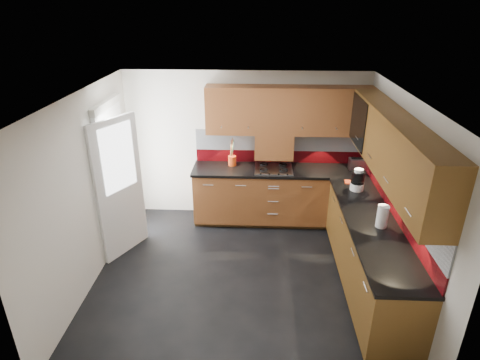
# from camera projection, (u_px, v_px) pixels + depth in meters

# --- Properties ---
(room) EXTENTS (4.00, 3.80, 2.64)m
(room) POSITION_uv_depth(u_px,v_px,m) (240.00, 173.00, 4.71)
(room) COLOR black
(base_cabinets) EXTENTS (2.70, 3.20, 0.95)m
(base_cabinets) POSITION_uv_depth(u_px,v_px,m) (317.00, 223.00, 5.75)
(base_cabinets) COLOR #5B2D14
(base_cabinets) RESTS_ON room
(countertop) EXTENTS (2.72, 3.22, 0.04)m
(countertop) POSITION_uv_depth(u_px,v_px,m) (319.00, 193.00, 5.54)
(countertop) COLOR black
(countertop) RESTS_ON base_cabinets
(backsplash) EXTENTS (2.70, 3.20, 0.54)m
(backsplash) POSITION_uv_depth(u_px,v_px,m) (334.00, 168.00, 5.62)
(backsplash) COLOR maroon
(backsplash) RESTS_ON countertop
(upper_cabinets) EXTENTS (2.50, 3.20, 0.72)m
(upper_cabinets) POSITION_uv_depth(u_px,v_px,m) (337.00, 128.00, 5.23)
(upper_cabinets) COLOR #5B2D14
(upper_cabinets) RESTS_ON room
(extractor_hood) EXTENTS (0.60, 0.33, 0.40)m
(extractor_hood) POSITION_uv_depth(u_px,v_px,m) (274.00, 145.00, 6.27)
(extractor_hood) COLOR #5B2D14
(extractor_hood) RESTS_ON room
(glass_cabinet) EXTENTS (0.32, 0.80, 0.66)m
(glass_cabinet) POSITION_uv_depth(u_px,v_px,m) (369.00, 120.00, 5.46)
(glass_cabinet) COLOR black
(glass_cabinet) RESTS_ON room
(back_door) EXTENTS (0.42, 1.19, 2.04)m
(back_door) POSITION_uv_depth(u_px,v_px,m) (117.00, 180.00, 5.66)
(back_door) COLOR white
(back_door) RESTS_ON room
(gas_hob) EXTENTS (0.59, 0.52, 0.05)m
(gas_hob) POSITION_uv_depth(u_px,v_px,m) (274.00, 169.00, 6.25)
(gas_hob) COLOR silver
(gas_hob) RESTS_ON countertop
(utensil_pot) EXTENTS (0.13, 0.13, 0.45)m
(utensil_pot) POSITION_uv_depth(u_px,v_px,m) (232.00, 159.00, 6.38)
(utensil_pot) COLOR #E14615
(utensil_pot) RESTS_ON countertop
(toaster) EXTENTS (0.25, 0.16, 0.18)m
(toaster) POSITION_uv_depth(u_px,v_px,m) (357.00, 164.00, 6.24)
(toaster) COLOR silver
(toaster) RESTS_ON countertop
(food_processor) EXTENTS (0.19, 0.19, 0.31)m
(food_processor) POSITION_uv_depth(u_px,v_px,m) (358.00, 180.00, 5.54)
(food_processor) COLOR white
(food_processor) RESTS_ON countertop
(paper_towel) EXTENTS (0.17, 0.17, 0.27)m
(paper_towel) POSITION_uv_depth(u_px,v_px,m) (382.00, 216.00, 4.64)
(paper_towel) COLOR white
(paper_towel) RESTS_ON countertop
(orange_cloth) EXTENTS (0.16, 0.15, 0.02)m
(orange_cloth) POSITION_uv_depth(u_px,v_px,m) (350.00, 182.00, 5.81)
(orange_cloth) COLOR #E94419
(orange_cloth) RESTS_ON countertop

